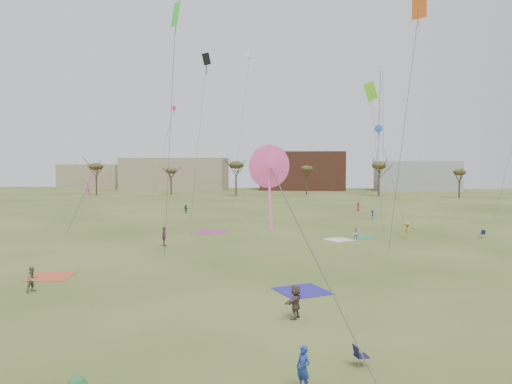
# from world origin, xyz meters

# --- Properties ---
(ground) EXTENTS (260.00, 260.00, 0.00)m
(ground) POSITION_xyz_m (0.00, 0.00, 0.00)
(ground) COLOR #304A17
(ground) RESTS_ON ground
(flyer_near_right) EXTENTS (0.69, 0.67, 1.60)m
(flyer_near_right) POSITION_xyz_m (4.10, -14.60, 0.80)
(flyer_near_right) COLOR navy
(flyer_near_right) RESTS_ON ground
(spectator_fore_b) EXTENTS (0.90, 0.98, 1.63)m
(spectator_fore_b) POSITION_xyz_m (-12.78, -3.11, 0.81)
(spectator_fore_b) COLOR #877556
(spectator_fore_b) RESTS_ON ground
(spectator_fore_c) EXTENTS (1.15, 1.73, 1.79)m
(spectator_fore_c) POSITION_xyz_m (3.76, -6.82, 0.89)
(spectator_fore_c) COLOR brown
(spectator_fore_c) RESTS_ON ground
(flyer_mid_b) EXTENTS (0.73, 1.17, 1.75)m
(flyer_mid_b) POSITION_xyz_m (15.68, 21.26, 0.88)
(flyer_mid_b) COLOR orange
(flyer_mid_b) RESTS_ON ground
(spectator_mid_d) EXTENTS (0.79, 1.21, 1.92)m
(spectator_mid_d) POSITION_xyz_m (-9.24, 13.91, 0.96)
(spectator_mid_d) COLOR #853766
(spectator_mid_d) RESTS_ON ground
(spectator_mid_e) EXTENTS (0.88, 0.80, 1.46)m
(spectator_mid_e) POSITION_xyz_m (9.97, 19.21, 0.73)
(spectator_mid_e) COLOR #BABABA
(spectator_mid_e) RESTS_ON ground
(flyer_far_a) EXTENTS (1.35, 1.13, 1.46)m
(flyer_far_a) POSITION_xyz_m (-14.56, 44.85, 0.73)
(flyer_far_a) COLOR #26734A
(flyer_far_a) RESTS_ON ground
(flyer_far_b) EXTENTS (0.80, 0.87, 1.49)m
(flyer_far_b) POSITION_xyz_m (14.15, 51.51, 0.75)
(flyer_far_b) COLOR red
(flyer_far_b) RESTS_ON ground
(flyer_far_c) EXTENTS (0.56, 0.93, 1.40)m
(flyer_far_c) POSITION_xyz_m (14.63, 38.78, 0.70)
(flyer_far_c) COLOR navy
(flyer_far_c) RESTS_ON ground
(blanket_red) EXTENTS (3.13, 3.13, 0.03)m
(blanket_red) POSITION_xyz_m (-13.75, 0.80, 0.00)
(blanket_red) COLOR #D04C29
(blanket_red) RESTS_ON ground
(blanket_blue) EXTENTS (4.09, 4.09, 0.03)m
(blanket_blue) POSITION_xyz_m (4.16, -1.43, 0.00)
(blanket_blue) COLOR #282293
(blanket_blue) RESTS_ON ground
(blanket_cream) EXTENTS (3.63, 3.63, 0.03)m
(blanket_cream) POSITION_xyz_m (8.23, 19.44, 0.00)
(blanket_cream) COLOR silver
(blanket_cream) RESTS_ON ground
(blanket_plum) EXTENTS (4.63, 4.63, 0.03)m
(blanket_plum) POSITION_xyz_m (-6.60, 24.00, 0.00)
(blanket_plum) COLOR #A03174
(blanket_plum) RESTS_ON ground
(blanket_olive) EXTENTS (3.64, 3.64, 0.03)m
(blanket_olive) POSITION_xyz_m (10.93, 21.51, 0.00)
(blanket_olive) COLOR #31884E
(blanket_olive) RESTS_ON ground
(camp_chair_center) EXTENTS (0.68, 0.65, 0.87)m
(camp_chair_center) POSITION_xyz_m (6.42, -12.42, 0.26)
(camp_chair_center) COLOR #17153B
(camp_chair_center) RESTS_ON ground
(camp_chair_right) EXTENTS (0.73, 0.72, 0.87)m
(camp_chair_right) POSITION_xyz_m (23.91, 22.18, 0.26)
(camp_chair_right) COLOR #151C3B
(camp_chair_right) RESTS_ON ground
(kites_aloft) EXTENTS (63.02, 72.01, 27.81)m
(kites_aloft) POSITION_xyz_m (-2.76, 28.16, 19.42)
(kites_aloft) COLOR red
(kites_aloft) RESTS_ON ground
(tree_line) EXTENTS (117.44, 49.32, 8.91)m
(tree_line) POSITION_xyz_m (-2.85, 79.12, 7.09)
(tree_line) COLOR #3A2B1E
(tree_line) RESTS_ON ground
(building_tan) EXTENTS (32.00, 14.00, 10.00)m
(building_tan) POSITION_xyz_m (-35.00, 115.00, 5.00)
(building_tan) COLOR #937F60
(building_tan) RESTS_ON ground
(building_brick) EXTENTS (26.00, 16.00, 12.00)m
(building_brick) POSITION_xyz_m (5.00, 120.00, 6.00)
(building_brick) COLOR brown
(building_brick) RESTS_ON ground
(building_grey) EXTENTS (24.00, 12.00, 9.00)m
(building_grey) POSITION_xyz_m (40.00, 118.00, 4.50)
(building_grey) COLOR gray
(building_grey) RESTS_ON ground
(building_tan_west) EXTENTS (20.00, 12.00, 8.00)m
(building_tan_west) POSITION_xyz_m (-65.00, 122.00, 4.00)
(building_tan_west) COLOR #937F60
(building_tan_west) RESTS_ON ground
(radio_tower) EXTENTS (1.51, 1.72, 41.00)m
(radio_tower) POSITION_xyz_m (30.00, 125.00, 19.21)
(radio_tower) COLOR #9EA3A8
(radio_tower) RESTS_ON ground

